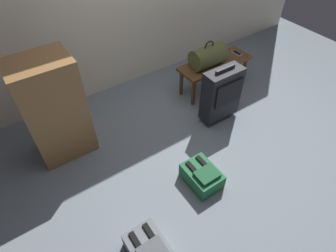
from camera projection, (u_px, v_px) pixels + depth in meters
The scene contains 8 objects.
ground_plane at pixel (210, 141), 3.18m from camera, with size 6.60×6.60×0.00m, color slate.
bench at pixel (215, 66), 3.66m from camera, with size 1.00×0.36×0.41m.
duffel_bag_olive at pixel (208, 56), 3.46m from camera, with size 0.44×0.26×0.34m.
cell_phone at pixel (237, 53), 3.77m from camera, with size 0.07×0.14×0.01m.
suitcase_upright_charcoal at pixel (221, 94), 3.20m from camera, with size 0.46×0.22×0.72m.
backpack_grey at pixel (149, 250), 2.23m from camera, with size 0.28×0.38×0.21m.
backpack_green at pixel (202, 176), 2.73m from camera, with size 0.28×0.38×0.21m.
side_cabinet at pixel (54, 109), 2.74m from camera, with size 0.56×0.44×1.10m.
Camera 1 is at (-1.60, -1.50, 2.36)m, focal length 29.88 mm.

